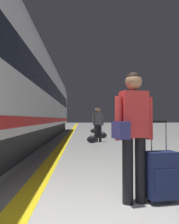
{
  "coord_description": "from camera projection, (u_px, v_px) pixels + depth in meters",
  "views": [
    {
      "loc": [
        -0.12,
        -1.55,
        1.06
      ],
      "look_at": [
        0.25,
        7.37,
        1.34
      ],
      "focal_mm": 35.29,
      "sensor_mm": 36.0,
      "label": 1
    }
  ],
  "objects": [
    {
      "name": "passenger_near",
      "position": [
        98.0,
        122.0,
        10.15
      ],
      "size": [
        0.5,
        0.22,
        1.61
      ],
      "color": "black",
      "rests_on": "ground"
    },
    {
      "name": "traveller_foreground",
      "position": [
        133.0,
        127.0,
        2.81
      ],
      "size": [
        0.54,
        0.36,
        1.67
      ],
      "color": "black",
      "rests_on": "ground"
    },
    {
      "name": "passenger_mid",
      "position": [
        97.0,
        120.0,
        12.44
      ],
      "size": [
        0.53,
        0.28,
        1.73
      ],
      "color": "black",
      "rests_on": "ground"
    },
    {
      "name": "passenger_far",
      "position": [
        97.0,
        120.0,
        17.0
      ],
      "size": [
        0.51,
        0.39,
        1.68
      ],
      "color": "#383842",
      "rests_on": "ground"
    },
    {
      "name": "tactile_edge_band",
      "position": [
        60.0,
        139.0,
        11.46
      ],
      "size": [
        0.59,
        80.0,
        0.01
      ],
      "primitive_type": "cube",
      "color": "slate",
      "rests_on": "ground"
    },
    {
      "name": "safety_line_strip",
      "position": [
        66.0,
        139.0,
        11.47
      ],
      "size": [
        0.36,
        80.0,
        0.01
      ],
      "primitive_type": "cube",
      "color": "yellow",
      "rests_on": "ground"
    },
    {
      "name": "waste_bin",
      "position": [
        123.0,
        128.0,
        14.52
      ],
      "size": [
        0.46,
        0.46,
        0.91
      ],
      "color": "#2D6638",
      "rests_on": "ground"
    },
    {
      "name": "duffel_bag_far",
      "position": [
        93.0,
        131.0,
        16.71
      ],
      "size": [
        0.44,
        0.26,
        0.36
      ],
      "color": "black",
      "rests_on": "ground"
    },
    {
      "name": "duffel_bag_mid",
      "position": [
        103.0,
        135.0,
        12.25
      ],
      "size": [
        0.44,
        0.26,
        0.36
      ],
      "color": "black",
      "rests_on": "ground"
    },
    {
      "name": "rolling_suitcase_foreground",
      "position": [
        162.0,
        175.0,
        2.8
      ],
      "size": [
        0.41,
        0.29,
        1.04
      ],
      "color": "#19234C",
      "rests_on": "ground"
    },
    {
      "name": "duffel_bag_near",
      "position": [
        92.0,
        139.0,
        9.8
      ],
      "size": [
        0.44,
        0.26,
        0.36
      ],
      "color": "black",
      "rests_on": "ground"
    }
  ]
}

